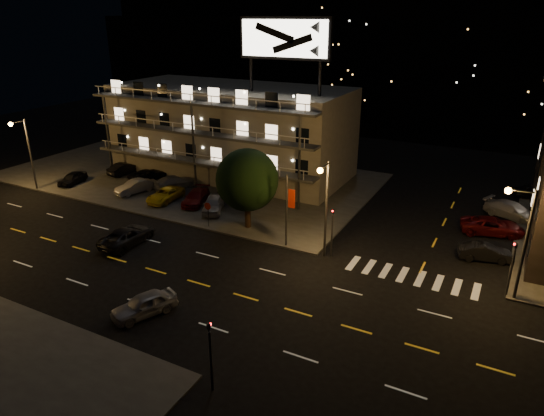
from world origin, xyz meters
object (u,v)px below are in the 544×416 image
at_px(lot_car_2, 165,195).
at_px(lot_car_4, 213,204).
at_px(tree, 247,182).
at_px(road_car_west, 127,236).
at_px(road_car_east, 144,305).
at_px(lot_car_7, 175,182).
at_px(side_car_0, 485,252).

relative_size(lot_car_2, lot_car_4, 1.07).
height_order(tree, road_car_west, tree).
distance_m(road_car_east, road_car_west, 11.23).
height_order(lot_car_2, road_car_east, road_car_east).
bearing_deg(road_car_east, tree, 118.07).
distance_m(lot_car_2, lot_car_7, 4.00).
bearing_deg(lot_car_4, road_car_east, -95.09).
distance_m(side_car_0, road_car_west, 29.45).
height_order(lot_car_4, road_car_east, lot_car_4).
relative_size(lot_car_2, road_car_east, 1.09).
relative_size(lot_car_4, side_car_0, 1.08).
height_order(tree, road_car_east, tree).
bearing_deg(tree, side_car_0, 9.66).
bearing_deg(lot_car_7, side_car_0, -159.20).
relative_size(road_car_east, road_car_west, 0.81).
height_order(lot_car_2, lot_car_7, lot_car_7).
bearing_deg(lot_car_4, side_car_0, -20.70).
height_order(side_car_0, road_car_east, road_car_east).
relative_size(lot_car_7, road_car_east, 1.13).
xyz_separation_m(side_car_0, road_car_east, (-18.89, -18.43, 0.06)).
bearing_deg(side_car_0, lot_car_7, 72.15).
xyz_separation_m(lot_car_4, side_car_0, (24.82, 1.69, -0.23)).
relative_size(side_car_0, road_car_west, 0.77).
distance_m(lot_car_2, road_car_west, 10.04).
bearing_deg(road_car_west, lot_car_2, -69.46).
relative_size(lot_car_2, side_car_0, 1.15).
distance_m(tree, road_car_west, 11.26).
relative_size(lot_car_4, lot_car_7, 0.91).
xyz_separation_m(tree, lot_car_7, (-12.61, 5.42, -3.64)).
distance_m(lot_car_7, road_car_east, 24.58).
distance_m(lot_car_7, side_car_0, 32.58).
relative_size(tree, road_car_west, 1.39).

